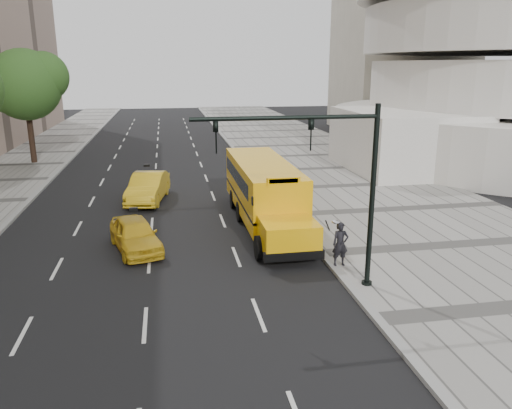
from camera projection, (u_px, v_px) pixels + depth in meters
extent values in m
plane|color=black|center=(172.00, 223.00, 24.74)|extent=(140.00, 140.00, 0.00)
cube|color=gray|center=(398.00, 210.00, 26.77)|extent=(12.00, 140.00, 0.15)
cube|color=gray|center=(290.00, 216.00, 25.75)|extent=(0.30, 140.00, 0.15)
cube|color=gray|center=(0.00, 231.00, 23.35)|extent=(0.30, 140.00, 0.15)
cube|color=white|center=(403.00, 141.00, 36.53)|extent=(8.00, 10.00, 4.40)
cylinder|color=black|center=(31.00, 130.00, 38.86)|extent=(0.44, 0.44, 5.46)
sphere|color=#244918|center=(25.00, 85.00, 37.94)|extent=(5.39, 5.39, 5.39)
sphere|color=#244918|center=(44.00, 76.00, 38.29)|extent=(3.77, 3.77, 3.77)
sphere|color=#244918|center=(9.00, 90.00, 37.49)|extent=(3.50, 3.50, 3.50)
cube|color=#FFB409|center=(262.00, 186.00, 24.78)|extent=(2.50, 9.00, 2.45)
cube|color=#FFB409|center=(289.00, 235.00, 19.75)|extent=(2.20, 2.00, 1.10)
cube|color=black|center=(294.00, 256.00, 19.06)|extent=(2.38, 0.25, 0.35)
cube|color=black|center=(262.00, 196.00, 24.92)|extent=(2.52, 9.00, 0.12)
cube|color=black|center=(283.00, 200.00, 20.44)|extent=(2.05, 0.10, 0.90)
cube|color=black|center=(261.00, 175.00, 25.13)|extent=(2.52, 7.50, 0.70)
cube|color=#FFB409|center=(283.00, 181.00, 20.22)|extent=(1.40, 0.12, 0.28)
ellipsoid|color=silver|center=(338.00, 224.00, 18.47)|extent=(0.32, 0.32, 0.14)
cylinder|color=black|center=(330.00, 228.00, 18.69)|extent=(0.36, 0.47, 0.58)
cylinder|color=black|center=(259.00, 248.00, 20.00)|extent=(0.30, 1.00, 1.00)
cylinder|color=black|center=(314.00, 244.00, 20.39)|extent=(0.30, 1.00, 1.00)
cylinder|color=black|center=(240.00, 212.00, 24.93)|extent=(0.30, 1.00, 1.00)
cylinder|color=black|center=(284.00, 210.00, 25.32)|extent=(0.30, 1.00, 1.00)
cylinder|color=black|center=(234.00, 199.00, 27.30)|extent=(0.30, 1.00, 1.00)
cylinder|color=black|center=(274.00, 197.00, 27.69)|extent=(0.30, 1.00, 1.00)
imported|color=gold|center=(135.00, 234.00, 20.98)|extent=(2.68, 4.39, 1.40)
imported|color=gold|center=(148.00, 188.00, 28.56)|extent=(2.56, 5.15, 1.62)
imported|color=black|center=(340.00, 244.00, 18.97)|extent=(0.63, 0.42, 1.71)
cylinder|color=black|center=(372.00, 200.00, 16.71)|extent=(0.18, 0.18, 6.40)
cylinder|color=black|center=(367.00, 285.00, 17.54)|extent=(0.36, 0.36, 0.25)
cylinder|color=black|center=(286.00, 118.00, 15.44)|extent=(6.00, 0.14, 0.14)
imported|color=black|center=(311.00, 135.00, 15.73)|extent=(0.16, 0.20, 1.00)
imported|color=black|center=(216.00, 137.00, 15.21)|extent=(0.16, 0.20, 1.00)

